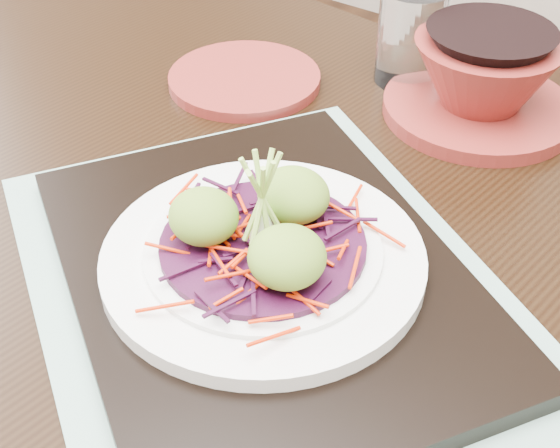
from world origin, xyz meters
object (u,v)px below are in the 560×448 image
Objects in this scene: terracotta_side_plate at (244,79)px; water_glass at (411,36)px; dining_table at (274,355)px; terracotta_bowl_set at (483,83)px; serving_tray at (263,273)px; white_plate at (263,257)px.

terracotta_side_plate is 0.17m from water_glass.
dining_table is at bearing -47.27° from terracotta_side_plate.
terracotta_bowl_set is (0.22, 0.09, 0.03)m from terracotta_side_plate.
dining_table is at bearing -78.76° from water_glass.
dining_table is 0.11m from serving_tray.
water_glass is at bearing 101.59° from white_plate.
white_plate is 1.48× the size of terracotta_side_plate.
serving_tray is 0.30m from terracotta_side_plate.
white_plate is at bearing -78.41° from water_glass.
terracotta_side_plate is (-0.20, 0.23, -0.02)m from white_plate.
dining_table is 8.13× the size of terracotta_side_plate.
serving_tray is at bearing -66.59° from dining_table.
dining_table is at bearing -95.30° from terracotta_bowl_set.
dining_table is 3.58× the size of serving_tray.
terracotta_side_plate is at bearing -158.62° from terracotta_bowl_set.
serving_tray is 3.66× the size of water_glass.
terracotta_bowl_set reaches higher than terracotta_side_plate.
water_glass is 0.09m from terracotta_bowl_set.
water_glass is at bearing 107.56° from dining_table.
water_glass reaches higher than terracotta_bowl_set.
terracotta_bowl_set is (0.09, -0.02, -0.01)m from water_glass.
serving_tray is 0.02m from white_plate.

